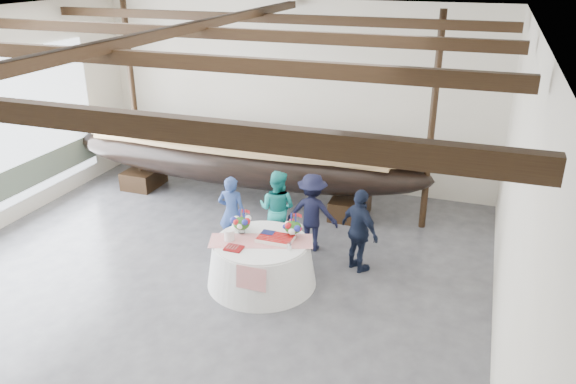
% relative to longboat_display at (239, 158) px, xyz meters
% --- Properties ---
extents(floor, '(10.00, 12.00, 0.01)m').
position_rel_longboat_display_xyz_m(floor, '(0.77, -4.35, -1.07)').
color(floor, '#3D3D42').
rests_on(floor, ground).
extents(wall_back, '(10.00, 0.02, 4.50)m').
position_rel_longboat_display_xyz_m(wall_back, '(0.77, 1.65, 1.18)').
color(wall_back, silver).
rests_on(wall_back, ground).
extents(wall_right, '(0.02, 12.00, 4.50)m').
position_rel_longboat_display_xyz_m(wall_right, '(5.77, -4.35, 1.18)').
color(wall_right, silver).
rests_on(wall_right, ground).
extents(ceiling, '(10.00, 12.00, 0.01)m').
position_rel_longboat_display_xyz_m(ceiling, '(0.77, -4.35, 3.43)').
color(ceiling, white).
rests_on(ceiling, wall_back).
extents(pavilion_structure, '(9.80, 11.76, 4.50)m').
position_rel_longboat_display_xyz_m(pavilion_structure, '(0.77, -3.59, 2.94)').
color(pavilion_structure, black).
rests_on(pavilion_structure, ground).
extents(longboat_display, '(8.91, 1.78, 1.67)m').
position_rel_longboat_display_xyz_m(longboat_display, '(0.00, 0.00, 0.00)').
color(longboat_display, black).
rests_on(longboat_display, ground).
extents(banquet_table, '(1.94, 1.94, 0.83)m').
position_rel_longboat_display_xyz_m(banquet_table, '(1.86, -3.25, -0.65)').
color(banquet_table, silver).
rests_on(banquet_table, ground).
extents(tabletop_items, '(1.87, 1.09, 0.40)m').
position_rel_longboat_display_xyz_m(tabletop_items, '(1.84, -3.08, -0.09)').
color(tabletop_items, '#B31117').
rests_on(tabletop_items, banquet_table).
extents(guest_woman_blue, '(0.59, 0.42, 1.52)m').
position_rel_longboat_display_xyz_m(guest_woman_blue, '(0.82, -2.21, -0.31)').
color(guest_woman_blue, navy).
rests_on(guest_woman_blue, ground).
extents(guest_woman_teal, '(0.81, 0.65, 1.59)m').
position_rel_longboat_display_xyz_m(guest_woman_teal, '(1.62, -1.81, -0.27)').
color(guest_woman_teal, teal).
rests_on(guest_woman_teal, ground).
extents(guest_man_left, '(1.07, 0.68, 1.58)m').
position_rel_longboat_display_xyz_m(guest_man_left, '(2.32, -1.74, -0.28)').
color(guest_man_left, black).
rests_on(guest_man_left, ground).
extents(guest_man_right, '(0.98, 0.88, 1.60)m').
position_rel_longboat_display_xyz_m(guest_man_right, '(3.37, -2.23, -0.27)').
color(guest_man_right, black).
rests_on(guest_man_right, ground).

